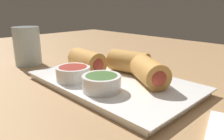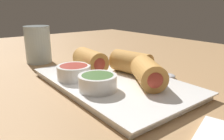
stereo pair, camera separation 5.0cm
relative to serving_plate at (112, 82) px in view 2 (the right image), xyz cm
name	(u,v)px [view 2 (the right image)]	position (x,y,z in cm)	size (l,w,h in cm)	color
table_surface	(110,87)	(1.86, -0.73, -1.76)	(180.00, 140.00, 2.00)	#A87F54
serving_plate	(112,82)	(0.00, 0.00, 0.00)	(35.18, 20.96, 1.50)	white
roll_front_left	(133,63)	(0.28, -6.19, 3.25)	(10.29, 6.61, 5.02)	#D19347
roll_front_right	(149,74)	(-7.48, -3.05, 3.25)	(10.38, 8.97, 5.02)	#D19347
roll_back_left	(91,61)	(7.67, 0.26, 3.25)	(10.15, 5.76, 5.02)	#D19347
dipping_bowl_near	(98,82)	(-3.22, 5.77, 2.30)	(7.08, 7.08, 2.87)	white
dipping_bowl_far	(74,72)	(5.15, 6.14, 2.30)	(7.08, 7.08, 2.87)	white
spoon	(165,73)	(-2.01, -14.79, -0.29)	(16.38, 8.50, 1.09)	silver
drinking_glass	(38,44)	(29.30, 5.01, 4.62)	(7.33, 7.33, 10.76)	silver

